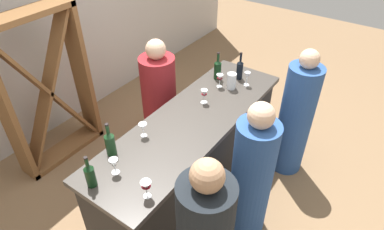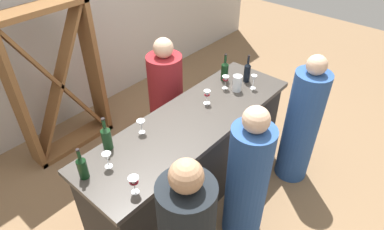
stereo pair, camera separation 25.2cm
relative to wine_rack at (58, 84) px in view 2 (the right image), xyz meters
The scene contains 18 objects.
ground_plane 1.92m from the wine_rack, 75.98° to the right, with size 12.00×12.00×0.00m, color #846647.
back_wall 0.86m from the wine_rack, 53.17° to the left, with size 8.00×0.10×2.80m, color #BCB7B2.
bar_counter 1.75m from the wine_rack, 75.98° to the right, with size 2.35×0.72×0.98m.
wine_rack is the anchor object (origin of this frame).
wine_bottle_leftmost_dark_green 1.65m from the wine_rack, 113.65° to the right, with size 0.07×0.07×0.28m.
wine_bottle_second_left_olive_green 1.43m from the wine_rack, 103.78° to the right, with size 0.08×0.08×0.31m.
wine_bottle_center_dark_green 1.88m from the wine_rack, 50.94° to the right, with size 0.08×0.08×0.31m.
wine_bottle_second_right_near_black 2.12m from the wine_rack, 51.55° to the right, with size 0.07×0.07×0.31m.
wine_glass_near_left 1.98m from the wine_rack, 104.85° to the right, with size 0.08×0.08×0.15m.
wine_glass_near_center 2.18m from the wine_rack, 55.21° to the right, with size 0.06×0.06×0.16m.
wine_glass_near_right 1.75m from the wine_rack, 66.15° to the right, with size 0.07×0.07×0.15m.
wine_glass_far_left 1.89m from the wine_rack, 56.25° to the right, with size 0.07×0.07×0.15m.
wine_glass_far_center 1.63m from the wine_rack, 106.88° to the right, with size 0.07×0.07×0.14m.
wine_glass_far_right 1.45m from the wine_rack, 90.78° to the right, with size 0.07×0.07×0.13m.
water_pitcher 2.01m from the wine_rack, 56.95° to the right, with size 0.10×0.10×0.17m.
person_left_guest 2.71m from the wine_rack, 59.77° to the right, with size 0.45×0.45×1.50m.
person_center_guest 2.37m from the wine_rack, 81.04° to the right, with size 0.44×0.44×1.46m.
person_server_behind 1.24m from the wine_rack, 50.08° to the right, with size 0.47×0.47×1.45m.
Camera 2 is at (-1.84, -1.60, 2.89)m, focal length 31.21 mm.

